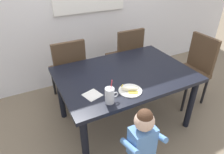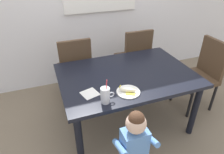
# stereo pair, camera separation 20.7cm
# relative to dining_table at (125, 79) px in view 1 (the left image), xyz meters

# --- Properties ---
(ground_plane) EXTENTS (24.00, 24.00, 0.00)m
(ground_plane) POSITION_rel_dining_table_xyz_m (0.00, 0.00, -0.64)
(ground_plane) COLOR #7A6B56
(dining_table) EXTENTS (1.49, 1.04, 0.73)m
(dining_table) POSITION_rel_dining_table_xyz_m (0.00, 0.00, 0.00)
(dining_table) COLOR black
(dining_table) RESTS_ON ground
(dining_chair_left) EXTENTS (0.44, 0.44, 0.96)m
(dining_chair_left) POSITION_rel_dining_table_xyz_m (-0.46, 0.72, -0.10)
(dining_chair_left) COLOR #4C3826
(dining_chair_left) RESTS_ON ground
(dining_chair_right) EXTENTS (0.44, 0.45, 0.96)m
(dining_chair_right) POSITION_rel_dining_table_xyz_m (0.47, 0.75, -0.10)
(dining_chair_right) COLOR #4C3826
(dining_chair_right) RESTS_ON ground
(dining_chair_far) EXTENTS (0.44, 0.44, 0.96)m
(dining_chair_far) POSITION_rel_dining_table_xyz_m (1.10, -0.01, -0.10)
(dining_chair_far) COLOR #4C3826
(dining_chair_far) RESTS_ON ground
(toddler_standing) EXTENTS (0.33, 0.24, 0.84)m
(toddler_standing) POSITION_rel_dining_table_xyz_m (-0.25, -0.74, -0.12)
(toddler_standing) COLOR #3F4760
(toddler_standing) RESTS_ON ground
(milk_cup) EXTENTS (0.13, 0.08, 0.25)m
(milk_cup) POSITION_rel_dining_table_xyz_m (-0.39, -0.40, 0.15)
(milk_cup) COLOR silver
(milk_cup) RESTS_ON dining_table
(snack_plate) EXTENTS (0.23, 0.23, 0.01)m
(snack_plate) POSITION_rel_dining_table_xyz_m (-0.13, -0.33, 0.09)
(snack_plate) COLOR white
(snack_plate) RESTS_ON dining_table
(peeled_banana) EXTENTS (0.17, 0.14, 0.07)m
(peeled_banana) POSITION_rel_dining_table_xyz_m (-0.14, -0.34, 0.12)
(peeled_banana) COLOR #F4EAC6
(peeled_banana) RESTS_ON snack_plate
(paper_napkin) EXTENTS (0.19, 0.19, 0.00)m
(paper_napkin) POSITION_rel_dining_table_xyz_m (-0.49, -0.23, 0.09)
(paper_napkin) COLOR white
(paper_napkin) RESTS_ON dining_table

